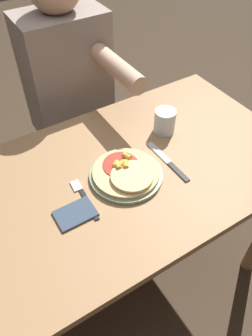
{
  "coord_description": "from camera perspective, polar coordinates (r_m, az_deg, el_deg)",
  "views": [
    {
      "loc": [
        -0.39,
        -0.64,
        1.55
      ],
      "look_at": [
        -0.01,
        -0.03,
        0.79
      ],
      "focal_mm": 35.0,
      "sensor_mm": 36.0,
      "label": 1
    }
  ],
  "objects": [
    {
      "name": "napkin",
      "position": [
        0.99,
        -8.81,
        -7.86
      ],
      "size": [
        0.12,
        0.08,
        0.01
      ],
      "color": "#38475B",
      "rests_on": "dining_table"
    },
    {
      "name": "dining_table",
      "position": [
        1.19,
        -0.35,
        -4.55
      ],
      "size": [
        1.23,
        0.7,
        0.75
      ],
      "color": "#9E754C",
      "rests_on": "ground_plane"
    },
    {
      "name": "person_diner",
      "position": [
        1.53,
        -9.75,
        13.46
      ],
      "size": [
        0.35,
        0.52,
        1.26
      ],
      "color": "#2D2D38",
      "rests_on": "ground_plane"
    },
    {
      "name": "ground_plane",
      "position": [
        1.72,
        -0.25,
        -17.95
      ],
      "size": [
        8.0,
        8.0,
        0.0
      ],
      "primitive_type": "plane",
      "color": "#423323"
    },
    {
      "name": "fork",
      "position": [
        1.03,
        -7.4,
        -4.92
      ],
      "size": [
        0.03,
        0.18,
        0.0
      ],
      "color": "black",
      "rests_on": "dining_table"
    },
    {
      "name": "plate",
      "position": [
        1.07,
        0.0,
        -1.22
      ],
      "size": [
        0.24,
        0.24,
        0.01
      ],
      "color": "gray",
      "rests_on": "dining_table"
    },
    {
      "name": "drinking_glass",
      "position": [
        1.23,
        6.75,
        8.07
      ],
      "size": [
        0.08,
        0.08,
        0.09
      ],
      "color": "silver",
      "rests_on": "dining_table"
    },
    {
      "name": "pizza",
      "position": [
        1.06,
        0.12,
        -0.71
      ],
      "size": [
        0.22,
        0.22,
        0.04
      ],
      "color": "#DBBC7A",
      "rests_on": "plate"
    },
    {
      "name": "knife",
      "position": [
        1.13,
        7.37,
        1.08
      ],
      "size": [
        0.02,
        0.22,
        0.0
      ],
      "color": "black",
      "rests_on": "dining_table"
    }
  ]
}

